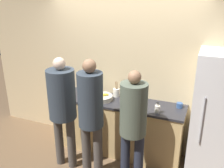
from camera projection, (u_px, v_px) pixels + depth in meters
ground_plane at (109, 160)px, 4.04m from camera, size 14.00×14.00×0.00m
wall_back at (123, 73)px, 4.12m from camera, size 5.20×0.06×2.60m
counter at (117, 125)px, 4.17m from camera, size 2.18×0.60×0.93m
refrigerator at (220, 119)px, 3.41m from camera, size 0.74×0.67×1.86m
person_left at (62, 103)px, 3.58m from camera, size 0.40×0.40×1.74m
person_center at (91, 112)px, 3.33m from camera, size 0.34×0.34×1.79m
person_right at (133, 120)px, 3.23m from camera, size 0.35×0.35×1.68m
fruit_bowl at (102, 98)px, 4.01m from camera, size 0.35×0.35×0.11m
utensil_crock at (116, 92)px, 4.13m from camera, size 0.11×0.11×0.26m
bottle_clear at (157, 109)px, 3.56m from camera, size 0.08×0.08×0.17m
bottle_red at (69, 88)px, 4.35m from camera, size 0.06×0.06×0.17m
cup_blue at (180, 105)px, 3.74m from camera, size 0.09×0.09×0.08m
cup_yellow at (129, 100)px, 3.91m from camera, size 0.07×0.07×0.09m
potted_plant at (92, 85)px, 4.27m from camera, size 0.16×0.16×0.24m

